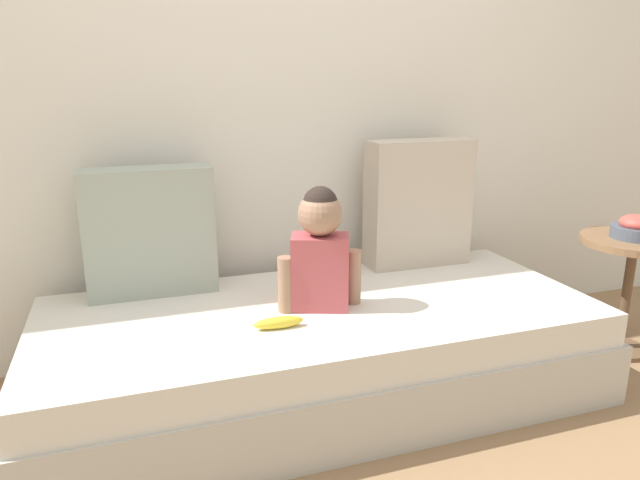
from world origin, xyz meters
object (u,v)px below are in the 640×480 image
object	(u,v)px
couch	(321,350)
throw_pillow_left	(150,232)
toddler	(320,248)
side_table	(631,264)
banana	(279,323)
fruit_bowl	(636,228)
throw_pillow_right	(418,203)

from	to	relation	value
couch	throw_pillow_left	xyz separation A→B (m)	(-0.57, 0.34, 0.43)
toddler	side_table	xyz separation A→B (m)	(1.37, -0.08, -0.18)
couch	side_table	size ratio (longest dim) A/B	4.00
couch	toddler	xyz separation A→B (m)	(-0.01, -0.01, 0.41)
banana	fruit_bowl	world-z (taller)	fruit_bowl
couch	fruit_bowl	xyz separation A→B (m)	(1.37, -0.09, 0.38)
couch	throw_pillow_left	size ratio (longest dim) A/B	4.26
throw_pillow_right	side_table	distance (m)	0.93
throw_pillow_left	throw_pillow_right	xyz separation A→B (m)	(1.14, 0.00, 0.03)
toddler	fruit_bowl	distance (m)	1.37
toddler	banana	distance (m)	0.31
toddler	fruit_bowl	xyz separation A→B (m)	(1.37, -0.08, -0.02)
couch	side_table	xyz separation A→B (m)	(1.37, -0.09, 0.23)
couch	toddler	size ratio (longest dim) A/B	4.64
toddler	fruit_bowl	bearing A→B (deg)	-3.19
toddler	fruit_bowl	size ratio (longest dim) A/B	2.23
throw_pillow_left	fruit_bowl	bearing A→B (deg)	-12.59
throw_pillow_right	banana	world-z (taller)	throw_pillow_right
couch	banana	bearing A→B (deg)	-143.95
banana	throw_pillow_left	bearing A→B (deg)	127.19
side_table	fruit_bowl	size ratio (longest dim) A/B	2.59
side_table	fruit_bowl	world-z (taller)	fruit_bowl
throw_pillow_left	toddler	size ratio (longest dim) A/B	1.09
throw_pillow_left	fruit_bowl	distance (m)	1.98
side_table	toddler	bearing A→B (deg)	176.81
throw_pillow_right	throw_pillow_left	bearing A→B (deg)	180.00
toddler	banana	world-z (taller)	toddler
side_table	banana	bearing A→B (deg)	-177.94
banana	throw_pillow_right	bearing A→B (deg)	32.43
couch	banana	world-z (taller)	banana
throw_pillow_left	side_table	xyz separation A→B (m)	(1.94, -0.43, -0.20)
throw_pillow_right	couch	bearing A→B (deg)	-148.90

